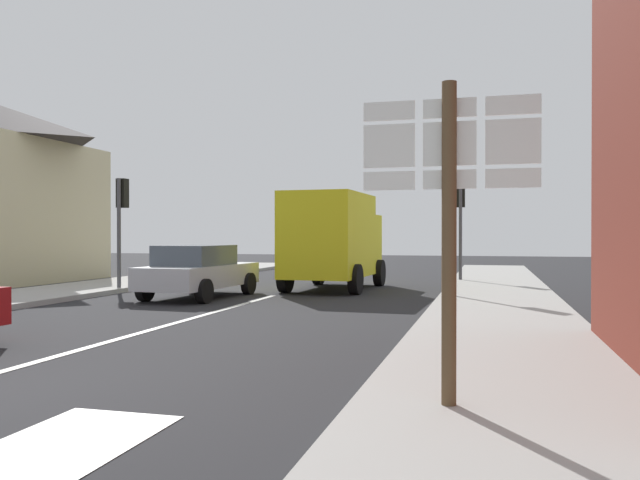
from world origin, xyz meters
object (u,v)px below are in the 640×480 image
route_sign_post (449,208)px  traffic_light_near_left (122,208)px  sedan_far (199,271)px  delivery_truck (333,238)px  traffic_light_near_right (451,204)px  traffic_light_far_right (461,209)px

route_sign_post → traffic_light_near_left: bearing=133.0°
sedan_far → traffic_light_near_left: 3.88m
delivery_truck → traffic_light_near_right: (3.83, -2.42, 0.93)m
traffic_light_near_right → traffic_light_near_left: (-10.01, 0.02, 0.01)m
traffic_light_near_left → traffic_light_far_right: size_ratio=0.95×
traffic_light_near_right → traffic_light_near_left: bearing=179.9°
delivery_truck → traffic_light_far_right: 5.56m
traffic_light_far_right → route_sign_post: bearing=-87.9°
route_sign_post → sedan_far: bearing=126.3°
sedan_far → traffic_light_near_left: size_ratio=1.23×
sedan_far → route_sign_post: size_ratio=1.34×
delivery_truck → route_sign_post: 14.52m
traffic_light_near_right → traffic_light_far_right: bearing=90.0°
route_sign_post → traffic_light_far_right: size_ratio=0.87×
sedan_far → delivery_truck: 4.79m
delivery_truck → route_sign_post: route_sign_post is taller
sedan_far → delivery_truck: bearing=50.5°
delivery_truck → traffic_light_near_left: size_ratio=1.45×
delivery_truck → route_sign_post: size_ratio=1.59×
delivery_truck → traffic_light_far_right: size_ratio=1.39×
route_sign_post → traffic_light_near_left: traffic_light_near_left is taller
sedan_far → route_sign_post: (7.46, -10.18, 1.24)m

